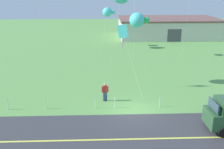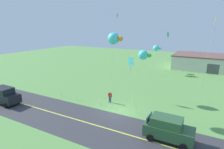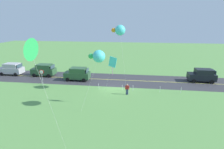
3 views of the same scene
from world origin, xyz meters
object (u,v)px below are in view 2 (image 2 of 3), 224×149
at_px(kite_cyan_top, 131,62).
at_px(warehouse_distant, 213,62).
at_px(person_adult_near, 110,96).
at_px(kite_blue_mid, 144,55).
at_px(car_suv_foreground, 168,129).
at_px(kite_yellow_high, 156,48).
at_px(kite_green_far, 118,16).
at_px(kite_pink_drift, 215,23).
at_px(kite_orange_near, 168,35).
at_px(kite_red_low, 114,39).
at_px(car_parked_west_far, 4,95).

bearing_deg(kite_cyan_top, warehouse_distant, 68.20).
height_order(person_adult_near, kite_blue_mid, kite_blue_mid).
height_order(car_suv_foreground, kite_yellow_high, kite_yellow_high).
bearing_deg(warehouse_distant, kite_green_far, -160.21).
bearing_deg(kite_pink_drift, kite_orange_near, 176.71).
bearing_deg(kite_yellow_high, kite_cyan_top, -86.68).
bearing_deg(kite_orange_near, kite_red_low, -99.88).
bearing_deg(kite_cyan_top, kite_pink_drift, 49.76).
relative_size(kite_yellow_high, kite_green_far, 0.47).
bearing_deg(kite_green_far, kite_blue_mid, -53.34).
xyz_separation_m(kite_pink_drift, warehouse_distant, (0.80, 14.91, -9.03)).
height_order(kite_red_low, kite_blue_mid, kite_red_low).
bearing_deg(kite_orange_near, car_suv_foreground, -76.62).
xyz_separation_m(kite_green_far, warehouse_distant, (22.09, 7.95, -11.01)).
bearing_deg(kite_pink_drift, kite_red_low, -122.75).
distance_m(car_parked_west_far, person_adult_near, 14.34).
height_order(car_suv_foreground, kite_orange_near, kite_orange_near).
xyz_separation_m(kite_blue_mid, kite_green_far, (-12.95, 17.39, 6.48)).
height_order(car_parked_west_far, kite_red_low, kite_red_low).
distance_m(kite_pink_drift, warehouse_distant, 17.45).
height_order(kite_pink_drift, kite_orange_near, kite_pink_drift).
height_order(person_adult_near, warehouse_distant, warehouse_distant).
bearing_deg(car_parked_west_far, kite_pink_drift, 42.17).
xyz_separation_m(car_parked_west_far, kite_cyan_top, (14.17, 10.13, 4.16)).
height_order(person_adult_near, kite_cyan_top, kite_cyan_top).
bearing_deg(kite_cyan_top, kite_blue_mid, 38.39).
height_order(kite_blue_mid, kite_green_far, kite_green_far).
bearing_deg(kite_yellow_high, kite_red_low, -88.50).
height_order(car_suv_foreground, warehouse_distant, warehouse_distant).
xyz_separation_m(kite_green_far, kite_pink_drift, (21.30, -6.96, -1.98)).
relative_size(car_parked_west_far, kite_cyan_top, 0.72).
bearing_deg(car_suv_foreground, car_parked_west_far, -174.86).
bearing_deg(person_adult_near, kite_cyan_top, 100.41).
relative_size(kite_cyan_top, warehouse_distant, 0.33).
bearing_deg(car_parked_west_far, warehouse_distant, 55.93).
xyz_separation_m(kite_red_low, kite_blue_mid, (1.87, 5.46, -2.54)).
height_order(car_parked_west_far, kite_pink_drift, kite_pink_drift).
relative_size(kite_red_low, kite_yellow_high, 1.53).
bearing_deg(kite_green_far, kite_pink_drift, -18.10).
xyz_separation_m(person_adult_near, kite_blue_mid, (3.14, 4.20, 5.42)).
distance_m(kite_red_low, kite_cyan_top, 5.57).
relative_size(car_parked_west_far, kite_pink_drift, 0.38).
height_order(car_parked_west_far, kite_cyan_top, kite_cyan_top).
xyz_separation_m(car_parked_west_far, kite_yellow_high, (13.19, 27.05, 4.37)).
relative_size(car_suv_foreground, kite_pink_drift, 0.38).
height_order(car_suv_foreground, person_adult_near, car_suv_foreground).
bearing_deg(car_parked_west_far, kite_blue_mid, 35.84).
bearing_deg(kite_green_far, kite_orange_near, -25.16).
relative_size(car_suv_foreground, warehouse_distant, 0.24).
relative_size(car_parked_west_far, kite_blue_mid, 0.63).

